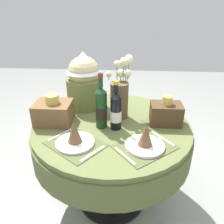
{
  "coord_description": "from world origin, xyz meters",
  "views": [
    {
      "loc": [
        0.1,
        -1.4,
        1.54
      ],
      "look_at": [
        0.0,
        0.03,
        0.82
      ],
      "focal_mm": 35.55,
      "sensor_mm": 36.0,
      "label": 1
    }
  ],
  "objects": [
    {
      "name": "place_setting_right",
      "position": [
        0.22,
        -0.28,
        0.79
      ],
      "size": [
        0.43,
        0.42,
        0.16
      ],
      "color": "#4E562F",
      "rests_on": "dining_table"
    },
    {
      "name": "woven_basket_side_left",
      "position": [
        -0.42,
        -0.01,
        0.83
      ],
      "size": [
        0.26,
        0.21,
        0.21
      ],
      "color": "brown",
      "rests_on": "dining_table"
    },
    {
      "name": "wine_bottle_left",
      "position": [
        -0.07,
        -0.05,
        0.89
      ],
      "size": [
        0.08,
        0.08,
        0.39
      ],
      "color": "#143819",
      "rests_on": "dining_table"
    },
    {
      "name": "woven_basket_side_right",
      "position": [
        0.39,
        0.04,
        0.83
      ],
      "size": [
        0.22,
        0.16,
        0.21
      ],
      "color": "#47331E",
      "rests_on": "dining_table"
    },
    {
      "name": "ground",
      "position": [
        0.0,
        0.0,
        0.0
      ],
      "size": [
        8.0,
        8.0,
        0.0
      ],
      "primitive_type": "plane",
      "color": "gray"
    },
    {
      "name": "flower_vase",
      "position": [
        0.05,
        0.12,
        0.93
      ],
      "size": [
        0.2,
        0.2,
        0.45
      ],
      "color": "brown",
      "rests_on": "dining_table"
    },
    {
      "name": "gift_tub_back_left",
      "position": [
        -0.24,
        0.29,
        0.99
      ],
      "size": [
        0.3,
        0.3,
        0.46
      ],
      "color": "olive",
      "rests_on": "dining_table"
    },
    {
      "name": "wine_bottle_centre",
      "position": [
        0.03,
        -0.06,
        0.88
      ],
      "size": [
        0.08,
        0.08,
        0.35
      ],
      "color": "black",
      "rests_on": "dining_table"
    },
    {
      "name": "dining_table",
      "position": [
        0.0,
        0.0,
        0.6
      ],
      "size": [
        1.16,
        1.16,
        0.74
      ],
      "color": "#5B6638",
      "rests_on": "ground"
    },
    {
      "name": "place_setting_left",
      "position": [
        -0.21,
        -0.27,
        0.79
      ],
      "size": [
        0.43,
        0.41,
        0.16
      ],
      "color": "#4E562F",
      "rests_on": "dining_table"
    }
  ]
}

